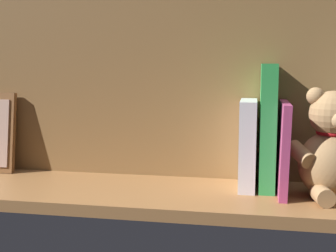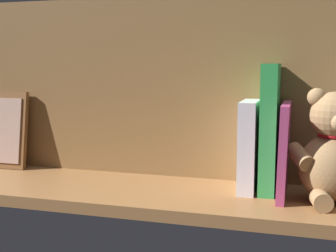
# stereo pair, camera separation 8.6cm
# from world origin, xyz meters

# --- Properties ---
(ground_plane) EXTENTS (1.09, 0.26, 0.02)m
(ground_plane) POSITION_xyz_m (0.00, 0.00, -0.01)
(ground_plane) COLOR #9E6B3D
(shelf_back_panel) EXTENTS (1.09, 0.02, 0.38)m
(shelf_back_panel) POSITION_xyz_m (0.00, -0.11, 0.19)
(shelf_back_panel) COLOR brown
(shelf_back_panel) RESTS_ON ground_plane
(teddy_bear) EXTENTS (0.16, 0.14, 0.20)m
(teddy_bear) POSITION_xyz_m (-0.30, -0.00, 0.09)
(teddy_bear) COLOR tan
(teddy_bear) RESTS_ON ground_plane
(book_2) EXTENTS (0.02, 0.15, 0.17)m
(book_2) POSITION_xyz_m (-0.21, -0.02, 0.08)
(book_2) COLOR #B23F72
(book_2) RESTS_ON ground_plane
(book_3) EXTENTS (0.03, 0.11, 0.24)m
(book_3) POSITION_xyz_m (-0.19, -0.04, 0.12)
(book_3) COLOR green
(book_3) RESTS_ON ground_plane
(book_4) EXTENTS (0.03, 0.11, 0.17)m
(book_4) POSITION_xyz_m (-0.15, -0.04, 0.09)
(book_4) COLOR silver
(book_4) RESTS_ON ground_plane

